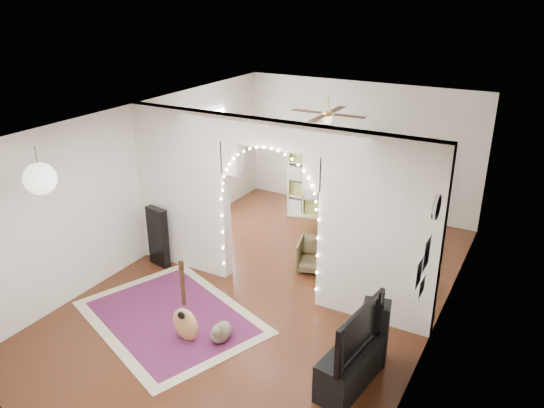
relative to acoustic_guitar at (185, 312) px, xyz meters
The scene contains 25 objects.
floor 1.82m from the acoustic_guitar, 78.41° to the left, with size 7.50×7.50×0.00m, color black.
ceiling 2.86m from the acoustic_guitar, 78.41° to the left, with size 5.00×7.50×0.02m, color white.
wall_back 5.57m from the acoustic_guitar, 86.29° to the left, with size 5.00×0.02×2.70m, color silver.
wall_front 2.24m from the acoustic_guitar, 80.02° to the right, with size 5.00×0.02×2.70m, color silver.
wall_left 2.90m from the acoustic_guitar, 141.07° to the left, with size 0.02×7.50×2.70m, color silver.
wall_right 3.46m from the acoustic_guitar, 31.25° to the left, with size 0.02×7.50×2.70m, color silver.
divider_wall 2.02m from the acoustic_guitar, 78.41° to the left, with size 5.00×0.20×2.70m.
fairy_lights 1.98m from the acoustic_guitar, 77.50° to the left, with size 1.64×0.04×1.60m, color #FFEABF, non-canonical shape.
window 4.25m from the acoustic_guitar, 120.91° to the left, with size 0.04×1.20×1.40m, color white.
wall_clock 3.47m from the acoustic_guitar, 21.77° to the left, with size 0.31×0.31×0.03m, color white.
picture_frames 3.11m from the acoustic_guitar, 14.49° to the left, with size 0.02×0.50×0.70m, color white, non-canonical shape.
paper_lantern 2.47m from the acoustic_guitar, 156.63° to the right, with size 0.40×0.40×0.40m, color white.
ceiling_fan 4.23m from the acoustic_guitar, 84.56° to the left, with size 1.10×1.10×0.30m, color #AB9939, non-canonical shape.
area_rug 0.74m from the acoustic_guitar, 149.55° to the left, with size 2.57×1.92×0.02m, color maroon.
guitar_case 2.25m from the acoustic_guitar, 138.80° to the left, with size 0.40×0.13×1.04m, color black.
acoustic_guitar is the anchor object (origin of this frame).
tabby_cat 0.56m from the acoustic_guitar, 25.23° to the left, with size 0.35×0.57×0.38m.
floor_speaker 2.47m from the acoustic_guitar, 19.25° to the left, with size 0.38×0.35×0.85m.
media_console 2.25m from the acoustic_guitar, ahead, with size 0.40×1.00×0.50m, color black.
tv 2.27m from the acoustic_guitar, ahead, with size 1.07×0.14×0.62m, color black.
bookcase 4.73m from the acoustic_guitar, 91.24° to the left, with size 1.46×0.37×1.50m, color beige.
dining_table 5.25m from the acoustic_guitar, 86.78° to the left, with size 1.34×1.03×0.76m.
flower_vase 5.26m from the acoustic_guitar, 86.78° to the left, with size 0.18×0.18×0.19m, color white.
dining_chair_left 4.18m from the acoustic_guitar, 84.54° to the left, with size 0.57×0.59×0.53m, color #4C4026.
dining_chair_right 2.70m from the acoustic_guitar, 74.90° to the left, with size 0.56×0.58×0.52m, color #4C4026.
Camera 1 is at (3.52, -6.36, 4.41)m, focal length 35.00 mm.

